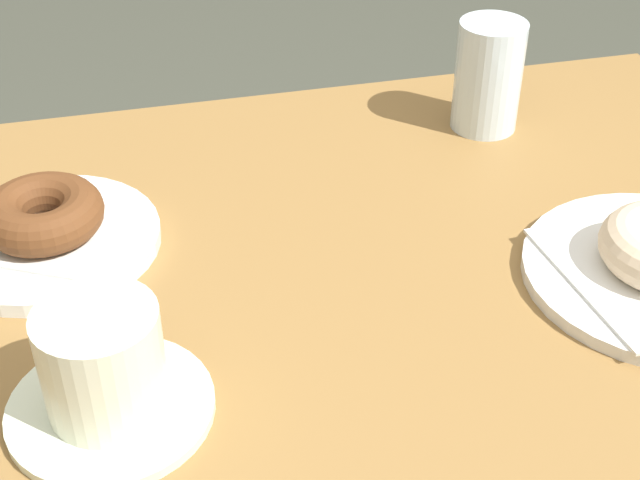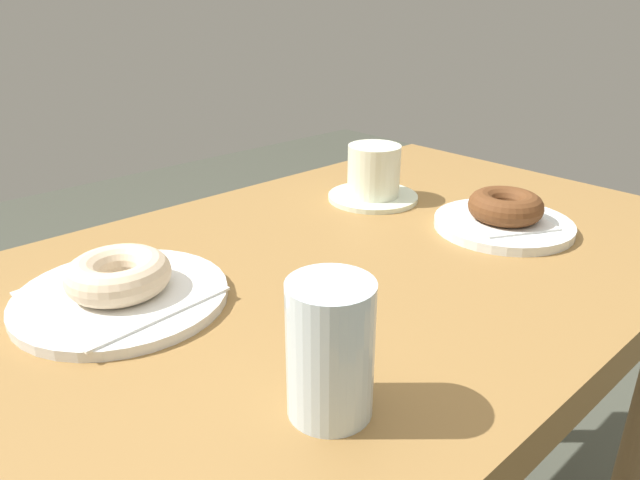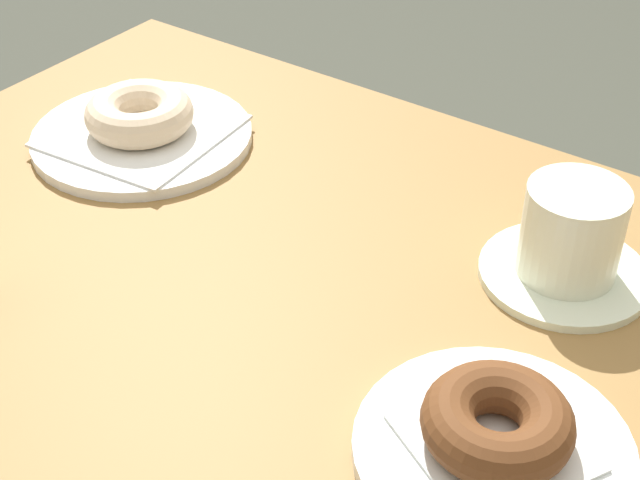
% 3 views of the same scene
% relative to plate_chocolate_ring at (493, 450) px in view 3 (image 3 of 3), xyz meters
% --- Properties ---
extents(table, '(1.04, 0.67, 0.77)m').
position_rel_plate_chocolate_ring_xyz_m(table, '(0.21, -0.09, -0.09)').
color(table, olive).
rests_on(table, ground_plane).
extents(plate_chocolate_ring, '(0.20, 0.20, 0.01)m').
position_rel_plate_chocolate_ring_xyz_m(plate_chocolate_ring, '(0.00, 0.00, 0.00)').
color(plate_chocolate_ring, white).
rests_on(plate_chocolate_ring, table).
extents(napkin_chocolate_ring, '(0.15, 0.15, 0.00)m').
position_rel_plate_chocolate_ring_xyz_m(napkin_chocolate_ring, '(0.00, 0.00, 0.01)').
color(napkin_chocolate_ring, white).
rests_on(napkin_chocolate_ring, plate_chocolate_ring).
extents(donut_chocolate_ring, '(0.11, 0.11, 0.04)m').
position_rel_plate_chocolate_ring_xyz_m(donut_chocolate_ring, '(0.00, 0.00, 0.03)').
color(donut_chocolate_ring, brown).
rests_on(donut_chocolate_ring, napkin_chocolate_ring).
extents(plate_sugar_ring, '(0.24, 0.24, 0.01)m').
position_rel_plate_chocolate_ring_xyz_m(plate_sugar_ring, '(0.51, -0.18, -0.00)').
color(plate_sugar_ring, white).
rests_on(plate_sugar_ring, table).
extents(napkin_sugar_ring, '(0.19, 0.19, 0.00)m').
position_rel_plate_chocolate_ring_xyz_m(napkin_sugar_ring, '(0.51, -0.18, 0.01)').
color(napkin_sugar_ring, white).
rests_on(napkin_sugar_ring, plate_sugar_ring).
extents(donut_sugar_ring, '(0.12, 0.12, 0.04)m').
position_rel_plate_chocolate_ring_xyz_m(donut_sugar_ring, '(0.51, -0.18, 0.03)').
color(donut_sugar_ring, beige).
rests_on(donut_sugar_ring, napkin_sugar_ring).
extents(coffee_cup, '(0.15, 0.15, 0.09)m').
position_rel_plate_chocolate_ring_xyz_m(coffee_cup, '(0.04, -0.22, 0.03)').
color(coffee_cup, silver).
rests_on(coffee_cup, table).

